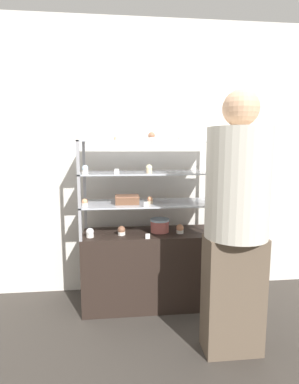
# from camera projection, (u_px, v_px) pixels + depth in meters

# --- Properties ---
(ground_plane) EXTENTS (20.00, 20.00, 0.00)m
(ground_plane) POSITION_uv_depth(u_px,v_px,m) (150.00, 303.00, 2.76)
(ground_plane) COLOR #38332D
(back_wall) EXTENTS (8.00, 0.05, 2.60)m
(back_wall) POSITION_uv_depth(u_px,v_px,m) (146.00, 160.00, 2.92)
(back_wall) COLOR silver
(back_wall) RESTS_ON ground_plane
(display_base) EXTENTS (1.18, 0.43, 0.67)m
(display_base) POSITION_uv_depth(u_px,v_px,m) (150.00, 268.00, 2.71)
(display_base) COLOR black
(display_base) RESTS_ON ground_plane
(display_riser_lower) EXTENTS (1.18, 0.43, 0.27)m
(display_riser_lower) POSITION_uv_depth(u_px,v_px,m) (150.00, 205.00, 2.62)
(display_riser_lower) COLOR #99999E
(display_riser_lower) RESTS_ON display_base
(display_riser_middle) EXTENTS (1.18, 0.43, 0.27)m
(display_riser_middle) POSITION_uv_depth(u_px,v_px,m) (150.00, 174.00, 2.58)
(display_riser_middle) COLOR #99999E
(display_riser_middle) RESTS_ON display_riser_lower
(display_riser_upper) EXTENTS (1.18, 0.43, 0.27)m
(display_riser_upper) POSITION_uv_depth(u_px,v_px,m) (150.00, 143.00, 2.55)
(display_riser_upper) COLOR #99999E
(display_riser_upper) RESTS_ON display_riser_middle
(layer_cake_centerpiece) EXTENTS (0.17, 0.17, 0.12)m
(layer_cake_centerpiece) POSITION_uv_depth(u_px,v_px,m) (160.00, 225.00, 2.66)
(layer_cake_centerpiece) COLOR #C66660
(layer_cake_centerpiece) RESTS_ON display_base
(sheet_cake_frosted) EXTENTS (0.20, 0.17, 0.07)m
(sheet_cake_frosted) POSITION_uv_depth(u_px,v_px,m) (127.00, 199.00, 2.57)
(sheet_cake_frosted) COLOR brown
(sheet_cake_frosted) RESTS_ON display_riser_lower
(cupcake_0) EXTENTS (0.07, 0.07, 0.08)m
(cupcake_0) POSITION_uv_depth(u_px,v_px,m) (90.00, 233.00, 2.50)
(cupcake_0) COLOR white
(cupcake_0) RESTS_ON display_base
(cupcake_1) EXTENTS (0.07, 0.07, 0.08)m
(cupcake_1) POSITION_uv_depth(u_px,v_px,m) (121.00, 231.00, 2.57)
(cupcake_1) COLOR white
(cupcake_1) RESTS_ON display_base
(cupcake_2) EXTENTS (0.07, 0.07, 0.08)m
(cupcake_2) POSITION_uv_depth(u_px,v_px,m) (180.00, 229.00, 2.62)
(cupcake_2) COLOR white
(cupcake_2) RESTS_ON display_base
(cupcake_3) EXTENTS (0.07, 0.07, 0.08)m
(cupcake_3) POSITION_uv_depth(u_px,v_px,m) (212.00, 230.00, 2.60)
(cupcake_3) COLOR white
(cupcake_3) RESTS_ON display_base
(price_tag_0) EXTENTS (0.04, 0.00, 0.04)m
(price_tag_0) POSITION_uv_depth(u_px,v_px,m) (148.00, 236.00, 2.46)
(price_tag_0) COLOR white
(price_tag_0) RESTS_ON display_base
(cupcake_4) EXTENTS (0.05, 0.05, 0.06)m
(cupcake_4) POSITION_uv_depth(u_px,v_px,m) (85.00, 203.00, 2.45)
(cupcake_4) COLOR white
(cupcake_4) RESTS_ON display_riser_lower
(cupcake_5) EXTENTS (0.05, 0.05, 0.06)m
(cupcake_5) POSITION_uv_depth(u_px,v_px,m) (150.00, 200.00, 2.57)
(cupcake_5) COLOR #CCB28C
(cupcake_5) RESTS_ON display_riser_lower
(cupcake_6) EXTENTS (0.05, 0.05, 0.06)m
(cupcake_6) POSITION_uv_depth(u_px,v_px,m) (212.00, 199.00, 2.62)
(cupcake_6) COLOR #CCB28C
(cupcake_6) RESTS_ON display_riser_lower
(price_tag_1) EXTENTS (0.04, 0.00, 0.04)m
(price_tag_1) POSITION_uv_depth(u_px,v_px,m) (146.00, 204.00, 2.42)
(price_tag_1) COLOR white
(price_tag_1) RESTS_ON display_riser_lower
(cupcake_7) EXTENTS (0.05, 0.05, 0.07)m
(cupcake_7) POSITION_uv_depth(u_px,v_px,m) (85.00, 169.00, 2.42)
(cupcake_7) COLOR white
(cupcake_7) RESTS_ON display_riser_middle
(cupcake_8) EXTENTS (0.05, 0.05, 0.07)m
(cupcake_8) POSITION_uv_depth(u_px,v_px,m) (149.00, 169.00, 2.52)
(cupcake_8) COLOR #CCB28C
(cupcake_8) RESTS_ON display_riser_middle
(cupcake_9) EXTENTS (0.05, 0.05, 0.07)m
(cupcake_9) POSITION_uv_depth(u_px,v_px,m) (210.00, 168.00, 2.59)
(cupcake_9) COLOR #CCB28C
(cupcake_9) RESTS_ON display_riser_middle
(price_tag_2) EXTENTS (0.04, 0.00, 0.04)m
(price_tag_2) POSITION_uv_depth(u_px,v_px,m) (117.00, 172.00, 2.36)
(price_tag_2) COLOR white
(price_tag_2) RESTS_ON display_riser_middle
(cupcake_10) EXTENTS (0.06, 0.06, 0.07)m
(cupcake_10) POSITION_uv_depth(u_px,v_px,m) (85.00, 136.00, 2.40)
(cupcake_10) COLOR beige
(cupcake_10) RESTS_ON display_riser_upper
(cupcake_11) EXTENTS (0.06, 0.06, 0.07)m
(cupcake_11) POSITION_uv_depth(u_px,v_px,m) (117.00, 136.00, 2.41)
(cupcake_11) COLOR #CCB28C
(cupcake_11) RESTS_ON display_riser_upper
(cupcake_12) EXTENTS (0.06, 0.06, 0.07)m
(cupcake_12) POSITION_uv_depth(u_px,v_px,m) (152.00, 136.00, 2.45)
(cupcake_12) COLOR white
(cupcake_12) RESTS_ON display_riser_upper
(cupcake_13) EXTENTS (0.06, 0.06, 0.07)m
(cupcake_13) POSITION_uv_depth(u_px,v_px,m) (181.00, 137.00, 2.51)
(cupcake_13) COLOR beige
(cupcake_13) RESTS_ON display_riser_upper
(cupcake_14) EXTENTS (0.06, 0.06, 0.07)m
(cupcake_14) POSITION_uv_depth(u_px,v_px,m) (212.00, 137.00, 2.51)
(cupcake_14) COLOR white
(cupcake_14) RESTS_ON display_riser_upper
(price_tag_3) EXTENTS (0.04, 0.00, 0.04)m
(price_tag_3) POSITION_uv_depth(u_px,v_px,m) (137.00, 137.00, 2.33)
(price_tag_3) COLOR white
(price_tag_3) RESTS_ON display_riser_upper
(donut_glazed) EXTENTS (0.14, 0.14, 0.04)m
(donut_glazed) POSITION_uv_depth(u_px,v_px,m) (189.00, 139.00, 2.55)
(donut_glazed) COLOR #EFE5CC
(donut_glazed) RESTS_ON display_riser_upper
(customer_figure) EXTENTS (0.42, 0.42, 1.78)m
(customer_figure) POSITION_uv_depth(u_px,v_px,m) (236.00, 219.00, 1.98)
(customer_figure) COLOR brown
(customer_figure) RESTS_ON ground_plane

